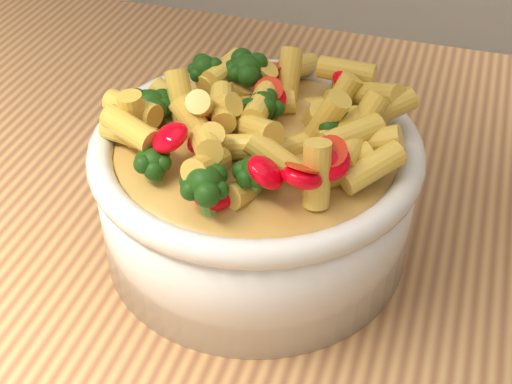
% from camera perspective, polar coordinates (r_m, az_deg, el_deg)
% --- Properties ---
extents(table, '(1.20, 0.80, 0.90)m').
position_cam_1_polar(table, '(0.63, 8.15, -13.26)').
color(table, tan).
rests_on(table, ground).
extents(serving_bowl, '(0.24, 0.24, 0.11)m').
position_cam_1_polar(serving_bowl, '(0.54, 0.00, 0.11)').
color(serving_bowl, silver).
rests_on(serving_bowl, table).
extents(pasta_salad, '(0.19, 0.19, 0.04)m').
position_cam_1_polar(pasta_salad, '(0.51, 0.00, 5.86)').
color(pasta_salad, gold).
rests_on(pasta_salad, serving_bowl).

